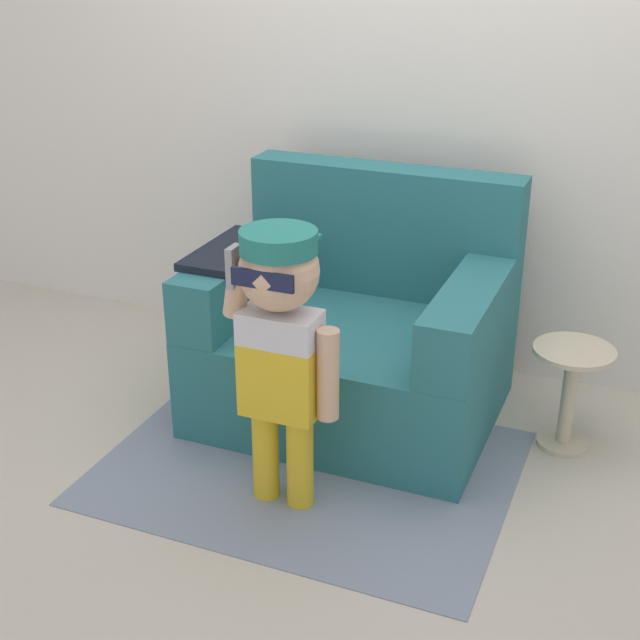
{
  "coord_description": "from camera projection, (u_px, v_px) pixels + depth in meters",
  "views": [
    {
      "loc": [
        0.99,
        -2.84,
        1.81
      ],
      "look_at": [
        -0.09,
        -0.24,
        0.54
      ],
      "focal_mm": 50.0,
      "sensor_mm": 36.0,
      "label": 1
    }
  ],
  "objects": [
    {
      "name": "ground_plane",
      "position": [
        364.0,
        426.0,
        3.48
      ],
      "size": [
        10.0,
        10.0,
        0.0
      ],
      "primitive_type": "plane",
      "color": "#BCB29E"
    },
    {
      "name": "wall_back",
      "position": [
        431.0,
        59.0,
        3.54
      ],
      "size": [
        10.0,
        0.05,
        2.6
      ],
      "color": "silver",
      "rests_on": "ground_plane"
    },
    {
      "name": "armchair",
      "position": [
        356.0,
        335.0,
        3.49
      ],
      "size": [
        1.13,
        0.89,
        0.92
      ],
      "color": "#286B70",
      "rests_on": "ground_plane"
    },
    {
      "name": "person_child",
      "position": [
        281.0,
        328.0,
        2.78
      ],
      "size": [
        0.39,
        0.3,
        0.96
      ],
      "color": "gold",
      "rests_on": "ground_plane"
    },
    {
      "name": "side_table",
      "position": [
        570.0,
        387.0,
        3.25
      ],
      "size": [
        0.3,
        0.3,
        0.4
      ],
      "color": "beige",
      "rests_on": "ground_plane"
    },
    {
      "name": "rug",
      "position": [
        308.0,
        466.0,
        3.21
      ],
      "size": [
        1.44,
        1.09,
        0.01
      ],
      "color": "gray",
      "rests_on": "ground_plane"
    }
  ]
}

